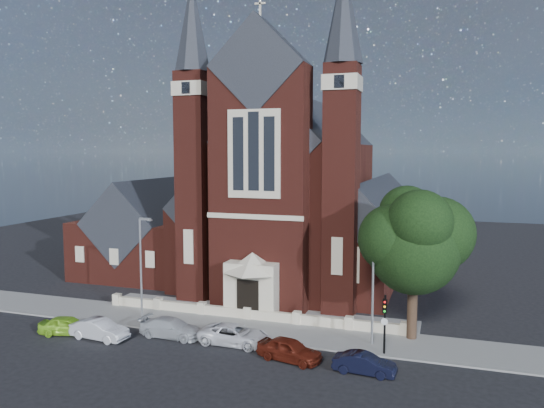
{
  "coord_description": "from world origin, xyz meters",
  "views": [
    {
      "loc": [
        14.55,
        -31.41,
        13.2
      ],
      "look_at": [
        0.16,
        12.0,
        8.65
      ],
      "focal_mm": 35.0,
      "sensor_mm": 36.0,
      "label": 1
    }
  ],
  "objects": [
    {
      "name": "ground",
      "position": [
        0.0,
        15.0,
        0.0
      ],
      "size": [
        120.0,
        120.0,
        0.0
      ],
      "primitive_type": "plane",
      "color": "black",
      "rests_on": "ground"
    },
    {
      "name": "pavement_strip",
      "position": [
        0.0,
        4.5,
        0.0
      ],
      "size": [
        60.0,
        5.0,
        0.12
      ],
      "primitive_type": "cube",
      "color": "gray",
      "rests_on": "ground"
    },
    {
      "name": "forecourt_paving",
      "position": [
        0.0,
        8.5,
        0.0
      ],
      "size": [
        26.0,
        3.0,
        0.14
      ],
      "primitive_type": "cube",
      "color": "gray",
      "rests_on": "ground"
    },
    {
      "name": "forecourt_wall",
      "position": [
        0.0,
        6.5,
        0.0
      ],
      "size": [
        24.0,
        0.4,
        0.9
      ],
      "primitive_type": "cube",
      "color": "beige",
      "rests_on": "ground"
    },
    {
      "name": "church",
      "position": [
        -0.0,
        22.94,
        8.19
      ],
      "size": [
        20.01,
        34.9,
        29.2
      ],
      "color": "#4E1C14",
      "rests_on": "ground"
    },
    {
      "name": "parish_hall",
      "position": [
        -16.0,
        18.0,
        4.01
      ],
      "size": [
        12.0,
        12.2,
        10.24
      ],
      "color": "#4E1C14",
      "rests_on": "ground"
    },
    {
      "name": "street_tree",
      "position": [
        12.6,
        5.71,
        6.96
      ],
      "size": [
        6.4,
        6.6,
        10.7
      ],
      "color": "black",
      "rests_on": "ground"
    },
    {
      "name": "street_lamp_left",
      "position": [
        -7.91,
        4.0,
        4.6
      ],
      "size": [
        1.16,
        0.22,
        8.09
      ],
      "color": "gray",
      "rests_on": "ground"
    },
    {
      "name": "street_lamp_right",
      "position": [
        10.09,
        4.0,
        4.6
      ],
      "size": [
        1.16,
        0.22,
        8.09
      ],
      "color": "gray",
      "rests_on": "ground"
    },
    {
      "name": "traffic_signal",
      "position": [
        11.0,
        2.43,
        2.58
      ],
      "size": [
        0.28,
        0.42,
        4.0
      ],
      "color": "black",
      "rests_on": "ground"
    },
    {
      "name": "car_lime_van",
      "position": [
        -11.19,
        -0.76,
        0.67
      ],
      "size": [
        4.24,
        2.59,
        1.35
      ],
      "primitive_type": "imported",
      "rotation": [
        0.0,
        0.0,
        1.84
      ],
      "color": "#82C026",
      "rests_on": "ground"
    },
    {
      "name": "car_silver_a",
      "position": [
        -8.39,
        -0.84,
        0.71
      ],
      "size": [
        4.4,
        1.83,
        1.41
      ],
      "primitive_type": "imported",
      "rotation": [
        0.0,
        0.0,
        1.49
      ],
      "color": "#B7B9BF",
      "rests_on": "ground"
    },
    {
      "name": "car_silver_b",
      "position": [
        -3.79,
        1.12,
        0.68
      ],
      "size": [
        4.73,
        2.05,
        1.36
      ],
      "primitive_type": "imported",
      "rotation": [
        0.0,
        0.0,
        1.54
      ],
      "color": "#B6BABE",
      "rests_on": "ground"
    },
    {
      "name": "car_white_suv",
      "position": [
        1.04,
        1.21,
        0.68
      ],
      "size": [
        4.97,
        2.37,
        1.37
      ],
      "primitive_type": "imported",
      "rotation": [
        0.0,
        0.0,
        1.55
      ],
      "color": "white",
      "rests_on": "ground"
    },
    {
      "name": "car_dark_red",
      "position": [
        5.4,
        -0.33,
        0.72
      ],
      "size": [
        4.51,
        2.64,
        1.44
      ],
      "primitive_type": "imported",
      "rotation": [
        0.0,
        0.0,
        1.34
      ],
      "color": "#54190E",
      "rests_on": "ground"
    },
    {
      "name": "car_navy",
      "position": [
        10.21,
        -0.82,
        0.62
      ],
      "size": [
        3.82,
        1.56,
        1.23
      ],
      "primitive_type": "imported",
      "rotation": [
        0.0,
        0.0,
        1.5
      ],
      "color": "black",
      "rests_on": "ground"
    }
  ]
}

